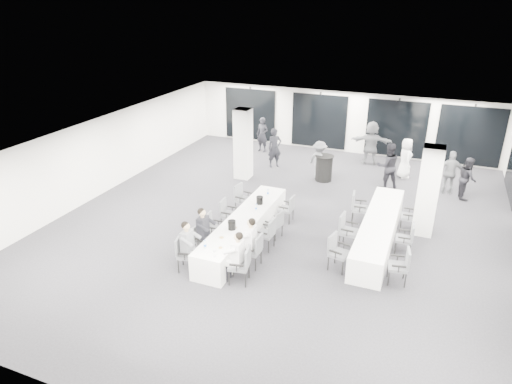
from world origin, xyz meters
TOP-DOWN VIEW (x-y plane):
  - room at (0.89, 1.11)m, footprint 14.04×16.04m
  - column_left at (-2.80, 3.20)m, footprint 0.60×0.60m
  - column_right at (4.20, 1.00)m, footprint 0.60×0.60m
  - banquet_table_main at (-0.71, -1.52)m, footprint 0.90×5.00m
  - banquet_table_side at (3.02, -0.12)m, footprint 0.90×5.00m
  - cocktail_table at (0.28, 4.09)m, footprint 0.74×0.74m
  - chair_main_left_near at (-1.55, -3.58)m, footprint 0.59×0.61m
  - chair_main_left_second at (-1.54, -2.68)m, footprint 0.50×0.53m
  - chair_main_left_mid at (-1.54, -1.94)m, footprint 0.48×0.53m
  - chair_main_left_fourth at (-1.55, -0.95)m, footprint 0.49×0.54m
  - chair_main_left_far at (-1.55, 0.22)m, footprint 0.56×0.61m
  - chair_main_right_near at (0.12, -3.54)m, footprint 0.60×0.63m
  - chair_main_right_second at (0.12, -2.74)m, footprint 0.49×0.55m
  - chair_main_right_mid at (0.12, -1.73)m, footprint 0.51×0.56m
  - chair_main_right_fourth at (0.11, -1.01)m, footprint 0.54×0.56m
  - chair_main_right_far at (0.11, 0.14)m, footprint 0.46×0.52m
  - chair_side_left_near at (2.18, -1.99)m, footprint 0.60×0.63m
  - chair_side_left_mid at (2.18, -0.72)m, footprint 0.55×0.61m
  - chair_side_left_far at (2.18, 0.95)m, footprint 0.57×0.61m
  - chair_side_right_near at (3.85, -2.04)m, footprint 0.56×0.60m
  - chair_side_right_mid at (3.85, -0.47)m, footprint 0.50×0.55m
  - chair_side_right_far at (3.85, 1.00)m, footprint 0.51×0.56m
  - seated_guest_a at (-1.38, -3.56)m, footprint 0.50×0.38m
  - seated_guest_b at (-1.38, -2.69)m, footprint 0.50×0.38m
  - seated_guest_c at (-0.05, -3.56)m, footprint 0.50×0.38m
  - seated_guest_d at (-0.05, -2.74)m, footprint 0.50×0.38m
  - standing_guest_a at (-2.07, 4.84)m, footprint 0.89×0.88m
  - standing_guest_b at (2.67, 4.25)m, footprint 1.13×0.95m
  - standing_guest_c at (0.04, 4.23)m, footprint 1.27×1.06m
  - standing_guest_d at (4.87, 4.55)m, footprint 1.16×0.74m
  - standing_guest_e at (3.19, 5.65)m, footprint 0.78×1.00m
  - standing_guest_f at (1.64, 6.74)m, footprint 2.04×1.00m
  - standing_guest_g at (-3.31, 6.57)m, footprint 0.76×0.65m
  - standing_guest_h at (5.44, 4.37)m, footprint 0.66×0.92m
  - ice_bucket_near at (-0.74, -2.30)m, footprint 0.23×0.23m
  - ice_bucket_far at (-0.65, -0.44)m, footprint 0.22×0.22m
  - water_bottle_a at (-0.94, -3.51)m, footprint 0.07×0.07m
  - water_bottle_b at (-0.57, -0.94)m, footprint 0.07×0.07m
  - water_bottle_c at (-0.65, 0.29)m, footprint 0.06×0.06m
  - plate_a at (-0.79, -2.87)m, footprint 0.21×0.21m
  - plate_b at (-0.57, -3.36)m, footprint 0.18×0.18m
  - plate_c at (-0.68, -2.21)m, footprint 0.18×0.18m
  - wine_glass at (-0.53, -3.79)m, footprint 0.08×0.08m

SIDE VIEW (x-z plane):
  - banquet_table_main at x=-0.71m, z-range 0.00..0.75m
  - banquet_table_side at x=3.02m, z-range 0.00..0.75m
  - chair_main_left_second at x=-1.54m, z-range 0.06..0.92m
  - chair_main_right_fourth at x=0.11m, z-range 0.06..0.94m
  - chair_main_right_far at x=0.11m, z-range 0.06..0.96m
  - chair_main_left_mid at x=-1.54m, z-range 0.06..0.97m
  - cocktail_table at x=0.28m, z-range 0.01..1.03m
  - chair_side_right_mid at x=3.85m, z-range 0.07..0.99m
  - chair_main_left_fourth at x=-1.55m, z-range 0.07..1.00m
  - chair_main_right_second at x=0.12m, z-range 0.07..1.03m
  - chair_main_right_mid at x=0.12m, z-range 0.07..1.03m
  - chair_side_right_far at x=3.85m, z-range 0.07..1.03m
  - chair_main_left_near at x=-1.55m, z-range 0.07..1.03m
  - chair_side_right_near at x=3.85m, z-range 0.07..1.03m
  - chair_main_left_far at x=-1.55m, z-range 0.07..1.06m
  - chair_side_left_near at x=2.18m, z-range 0.07..1.06m
  - chair_side_left_far at x=2.18m, z-range 0.07..1.08m
  - chair_main_right_near at x=0.12m, z-range 0.07..1.08m
  - chair_side_left_mid at x=2.18m, z-range 0.07..1.09m
  - plate_a at x=-0.79m, z-range 0.75..0.78m
  - plate_b at x=-0.57m, z-range 0.75..0.78m
  - plate_c at x=-0.68m, z-range 0.75..0.78m
  - seated_guest_a at x=-1.38m, z-range 0.09..1.53m
  - seated_guest_b at x=-1.38m, z-range 0.09..1.53m
  - seated_guest_c at x=-0.05m, z-range 0.09..1.53m
  - seated_guest_d at x=-0.05m, z-range 0.09..1.53m
  - water_bottle_c at x=-0.65m, z-range 0.75..0.95m
  - water_bottle_b at x=-0.57m, z-range 0.75..0.96m
  - water_bottle_a at x=-0.94m, z-range 0.75..0.98m
  - standing_guest_h at x=5.44m, z-range 0.00..1.73m
  - standing_guest_c at x=0.04m, z-range 0.00..1.74m
  - ice_bucket_far at x=-0.65m, z-range 0.75..1.00m
  - ice_bucket_near at x=-0.74m, z-range 0.75..1.01m
  - standing_guest_g at x=-3.31m, z-range 0.00..1.83m
  - standing_guest_e at x=3.19m, z-range 0.00..1.83m
  - wine_glass at x=-0.53m, z-range 0.81..1.02m
  - standing_guest_d at x=4.87m, z-range 0.00..1.86m
  - standing_guest_a at x=-2.07m, z-range 0.00..1.89m
  - standing_guest_b at x=2.67m, z-range 0.00..2.01m
  - standing_guest_f at x=1.64m, z-range 0.00..2.14m
  - room at x=0.89m, z-range -0.03..2.81m
  - column_left at x=-2.80m, z-range 0.00..2.80m
  - column_right at x=4.20m, z-range 0.00..2.80m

